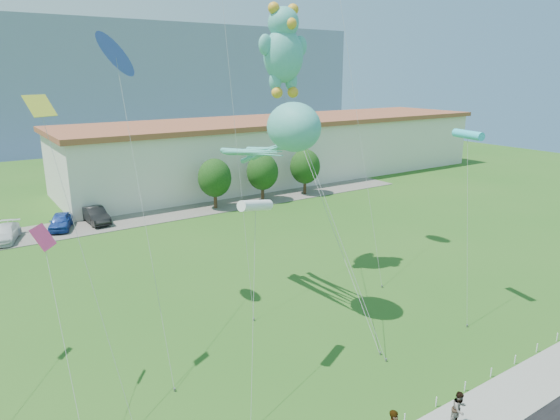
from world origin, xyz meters
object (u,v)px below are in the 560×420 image
object	(u,v)px
parked_car_white	(5,233)
parked_car_blue	(61,221)
warehouse	(285,148)
octopus_kite	(283,137)
pedestrian_right	(459,409)
teddy_bear_kite	(283,49)
parked_car_black	(96,215)

from	to	relation	value
parked_car_white	parked_car_blue	world-z (taller)	parked_car_blue
warehouse	octopus_kite	bearing A→B (deg)	-124.65
pedestrian_right	parked_car_white	xyz separation A→B (m)	(-12.81, 37.07, -0.14)
warehouse	parked_car_white	size ratio (longest dim) A/B	13.01
warehouse	octopus_kite	world-z (taller)	octopus_kite
warehouse	pedestrian_right	distance (m)	52.27
teddy_bear_kite	parked_car_white	bearing A→B (deg)	130.41
warehouse	parked_car_white	xyz separation A→B (m)	(-36.14, -9.59, -3.38)
pedestrian_right	parked_car_black	world-z (taller)	pedestrian_right
pedestrian_right	parked_car_blue	bearing A→B (deg)	101.24
pedestrian_right	parked_car_black	bearing A→B (deg)	96.49
octopus_kite	teddy_bear_kite	distance (m)	8.11
parked_car_white	octopus_kite	world-z (taller)	octopus_kite
warehouse	parked_car_black	distance (m)	29.60
pedestrian_right	parked_car_black	distance (m)	38.54
pedestrian_right	parked_car_blue	xyz separation A→B (m)	(-8.09, 38.04, -0.08)
pedestrian_right	octopus_kite	world-z (taller)	octopus_kite
parked_car_black	teddy_bear_kite	distance (m)	26.50
parked_car_blue	teddy_bear_kite	xyz separation A→B (m)	(11.54, -20.08, 14.94)
parked_car_black	teddy_bear_kite	bearing A→B (deg)	-70.73
parked_car_black	teddy_bear_kite	xyz separation A→B (m)	(8.32, -20.27, 14.90)
pedestrian_right	warehouse	bearing A→B (deg)	62.68
parked_car_blue	teddy_bear_kite	size ratio (longest dim) A/B	0.24
parked_car_blue	teddy_bear_kite	distance (m)	27.56
warehouse	pedestrian_right	size ratio (longest dim) A/B	39.10
octopus_kite	parked_car_black	bearing A→B (deg)	100.46
octopus_kite	teddy_bear_kite	world-z (taller)	teddy_bear_kite
parked_car_blue	octopus_kite	size ratio (longest dim) A/B	0.34
parked_car_blue	teddy_bear_kite	bearing A→B (deg)	-40.21
pedestrian_right	teddy_bear_kite	distance (m)	23.57
parked_car_white	parked_car_blue	bearing A→B (deg)	30.44
parked_car_black	parked_car_white	bearing A→B (deg)	-174.70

